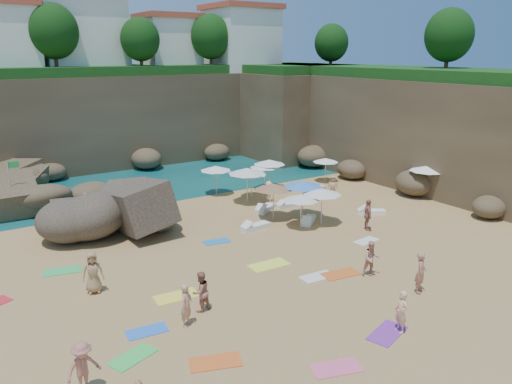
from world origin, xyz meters
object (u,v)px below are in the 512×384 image
person_stand_2 (269,191)px  parasol_2 (269,162)px  person_stand_1 (201,292)px  person_stand_0 (186,305)px  parasol_0 (216,168)px  person_stand_6 (401,312)px  person_stand_3 (368,215)px  parasol_1 (264,165)px  rock_outcrop (107,228)px  person_stand_4 (333,187)px  person_stand_5 (87,207)px  lounger_0 (265,209)px  flag_pole (12,181)px

person_stand_2 → parasol_2: bearing=-106.7°
person_stand_1 → person_stand_2: person_stand_1 is taller
person_stand_0 → parasol_0: bearing=19.6°
person_stand_6 → parasol_2: bearing=172.4°
person_stand_2 → person_stand_3: size_ratio=0.78×
parasol_1 → person_stand_2: parasol_1 is taller
rock_outcrop → person_stand_3: 15.33m
person_stand_0 → person_stand_4: person_stand_0 is taller
person_stand_2 → person_stand_5: person_stand_5 is taller
person_stand_2 → lounger_0: bearing=68.4°
person_stand_1 → person_stand_4: person_stand_1 is taller
person_stand_0 → person_stand_6: (6.40, -4.75, -0.03)m
flag_pole → person_stand_3: flag_pole is taller
parasol_0 → lounger_0: 5.55m
rock_outcrop → person_stand_2: size_ratio=5.06×
person_stand_5 → parasol_0: bearing=-18.9°
lounger_0 → person_stand_6: bearing=-135.5°
person_stand_5 → flag_pole: bearing=111.4°
parasol_0 → person_stand_2: parasol_0 is taller
flag_pole → person_stand_3: size_ratio=1.93×
parasol_2 → person_stand_6: 20.48m
parasol_1 → person_stand_5: bearing=179.4°
parasol_2 → person_stand_1: (-12.81, -13.62, -1.23)m
person_stand_1 → flag_pole: bearing=-90.1°
person_stand_4 → person_stand_1: bearing=-104.5°
person_stand_1 → person_stand_3: 12.78m
rock_outcrop → parasol_2: 13.26m
person_stand_5 → parasol_2: bearing=-24.0°
person_stand_0 → person_stand_3: person_stand_3 is taller
person_stand_0 → person_stand_6: 7.97m
parasol_2 → person_stand_1: 18.73m
person_stand_3 → person_stand_5: size_ratio=1.03×
rock_outcrop → person_stand_1: (0.17, -11.80, 0.84)m
parasol_1 → rock_outcrop: bearing=-172.0°
parasol_0 → parasol_2: 4.19m
lounger_0 → person_stand_2: (1.39, 1.63, 0.57)m
parasol_1 → person_stand_0: (-13.27, -14.25, -1.03)m
rock_outcrop → person_stand_4: bearing=-9.7°
person_stand_0 → person_stand_3: (13.36, 3.77, 0.07)m
parasol_0 → person_stand_3: (3.69, -11.42, -1.02)m
lounger_0 → person_stand_6: person_stand_6 is taller
flag_pole → lounger_0: 15.99m
parasol_2 → person_stand_2: size_ratio=1.65×
parasol_1 → person_stand_3: size_ratio=1.18×
parasol_0 → flag_pole: bearing=168.1°
lounger_0 → person_stand_0: 14.47m
parasol_2 → person_stand_5: bearing=179.7°
parasol_2 → person_stand_4: (2.37, -4.44, -1.26)m
parasol_1 → person_stand_6: bearing=-109.9°
parasol_0 → person_stand_3: 12.05m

